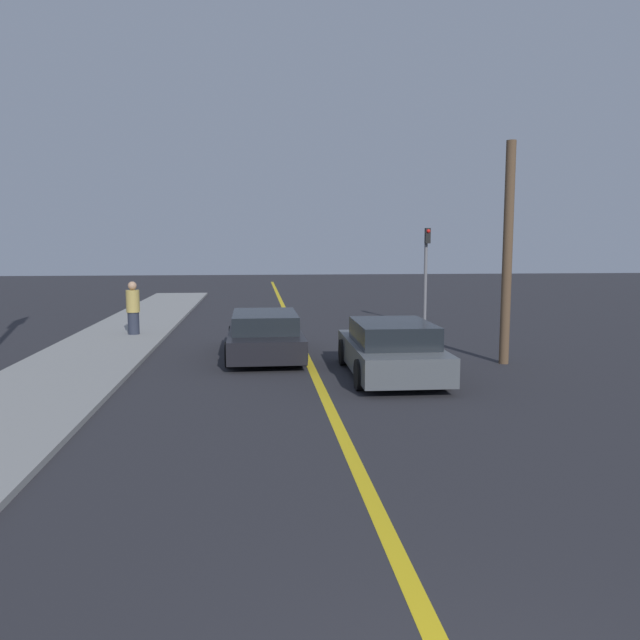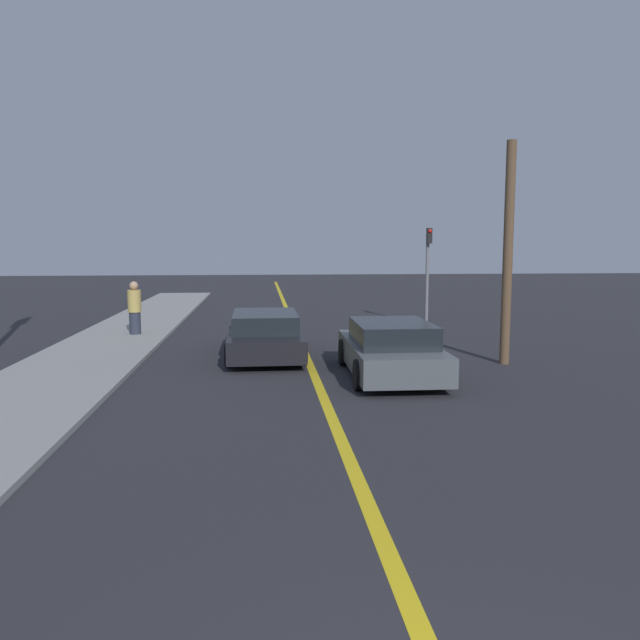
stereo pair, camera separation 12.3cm
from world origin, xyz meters
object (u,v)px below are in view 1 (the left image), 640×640
object	(u,v)px
traffic_light	(426,266)
utility_pole	(507,254)
pedestrian_mid_group	(133,308)
car_ahead_center	(265,335)
car_near_right_lane	(391,350)

from	to	relation	value
traffic_light	utility_pole	bearing A→B (deg)	-89.77
traffic_light	utility_pole	world-z (taller)	utility_pole
pedestrian_mid_group	utility_pole	world-z (taller)	utility_pole
car_ahead_center	utility_pole	world-z (taller)	utility_pole
traffic_light	car_near_right_lane	bearing A→B (deg)	-110.30
utility_pole	pedestrian_mid_group	bearing A→B (deg)	151.44
pedestrian_mid_group	utility_pole	distance (m)	11.72
car_ahead_center	traffic_light	size ratio (longest dim) A/B	1.34
pedestrian_mid_group	traffic_light	distance (m)	10.37
car_ahead_center	traffic_light	bearing A→B (deg)	42.87
car_near_right_lane	pedestrian_mid_group	distance (m)	9.73
pedestrian_mid_group	traffic_light	size ratio (longest dim) A/B	0.48
car_ahead_center	utility_pole	xyz separation A→B (m)	(5.99, -1.68, 2.17)
car_near_right_lane	traffic_light	world-z (taller)	traffic_light
utility_pole	car_near_right_lane	bearing A→B (deg)	-158.95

